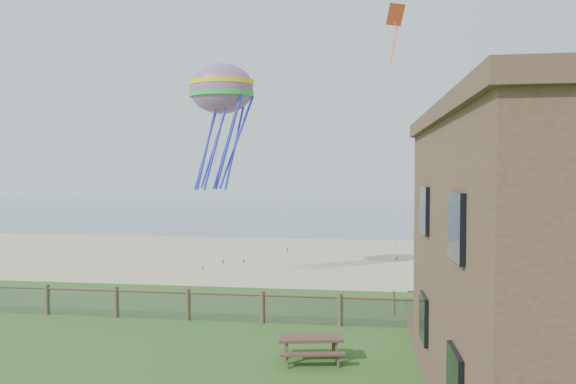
% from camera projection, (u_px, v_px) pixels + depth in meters
% --- Properties ---
extents(sand_beach, '(72.00, 20.00, 0.02)m').
position_uv_depth(sand_beach, '(304.00, 257.00, 35.77)').
color(sand_beach, tan).
rests_on(sand_beach, ground).
extents(ocean, '(160.00, 68.00, 0.02)m').
position_uv_depth(ocean, '(332.00, 211.00, 79.37)').
color(ocean, slate).
rests_on(ocean, ground).
extents(chainlink_fence, '(36.20, 0.20, 1.25)m').
position_uv_depth(chainlink_fence, '(263.00, 309.00, 19.90)').
color(chainlink_fence, '#483729').
rests_on(chainlink_fence, ground).
extents(picnic_table, '(2.18, 1.79, 0.83)m').
position_uv_depth(picnic_table, '(311.00, 348.00, 15.87)').
color(picnic_table, brown).
rests_on(picnic_table, ground).
extents(octopus_kite, '(3.85, 3.00, 7.22)m').
position_uv_depth(octopus_kite, '(222.00, 124.00, 27.35)').
color(octopus_kite, red).
extents(kite_red, '(1.95, 2.24, 2.97)m').
position_uv_depth(kite_red, '(395.00, 29.00, 30.03)').
color(kite_red, '#E74928').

